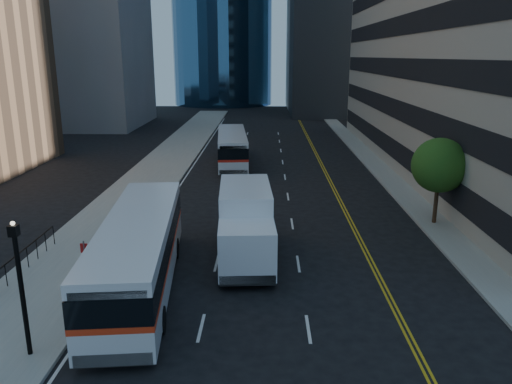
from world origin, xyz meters
The scene contains 8 objects.
ground centered at (0.00, 0.00, 0.00)m, with size 160.00×160.00×0.00m, color black.
sidewalk_west centered at (-10.50, 25.00, 0.07)m, with size 5.00×90.00×0.15m, color gray.
sidewalk_east centered at (9.00, 25.00, 0.07)m, with size 2.00×90.00×0.15m, color gray.
street_tree centered at (9.00, 8.00, 3.64)m, with size 3.20×3.20×5.10m.
lamp_post centered at (-9.00, -6.00, 2.72)m, with size 0.28×0.28×4.56m.
bus_front centered at (-6.50, -0.81, 1.75)m, with size 3.93×12.63×3.20m.
bus_rear centered at (-4.24, 25.02, 1.63)m, with size 3.49×11.73×2.98m.
box_truck centered at (-2.08, 2.62, 1.85)m, with size 2.95×7.46×3.51m.
Camera 1 is at (-1.12, -20.56, 9.82)m, focal length 35.00 mm.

